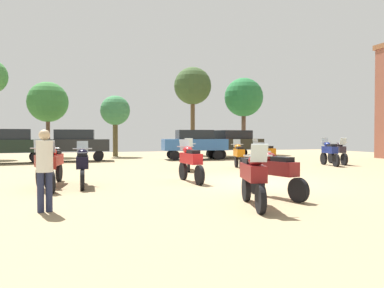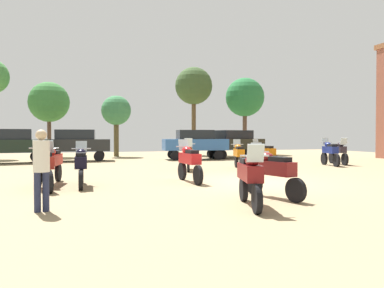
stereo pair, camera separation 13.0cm
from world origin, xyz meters
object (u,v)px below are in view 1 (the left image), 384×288
motorcycle_7 (253,176)px  car_4 (233,142)px  motorcycle_2 (191,161)px  motorcycle_11 (338,151)px  person_1 (45,164)px  car_1 (8,143)px  tree_6 (244,98)px  tree_4 (193,87)px  motorcycle_10 (44,165)px  car_2 (75,143)px  motorcycle_4 (54,163)px  motorcycle_6 (329,152)px  motorcycle_8 (275,171)px  tree_5 (115,111)px  tree_3 (48,102)px  motorcycle_12 (82,164)px  motorcycle_13 (189,155)px  motorcycle_5 (264,153)px  motorcycle_3 (239,154)px  car_3 (194,142)px

motorcycle_7 → car_4: 18.96m
motorcycle_2 → motorcycle_11: 11.71m
motorcycle_7 → person_1: size_ratio=1.20×
car_1 → tree_6: size_ratio=0.67×
tree_4 → motorcycle_10: bearing=-119.9°
car_2 → tree_4: 12.07m
motorcycle_4 → motorcycle_6: motorcycle_6 is taller
motorcycle_8 → tree_6: size_ratio=0.32×
car_4 → tree_5: size_ratio=0.97×
car_1 → tree_3: tree_3 is taller
tree_6 → motorcycle_4: bearing=-131.4°
motorcycle_2 → person_1: 6.00m
motorcycle_12 → person_1: person_1 is taller
motorcycle_7 → car_1: (-7.33, 16.69, 0.46)m
car_1 → car_4: 14.69m
motorcycle_4 → motorcycle_6: bearing=-154.5°
person_1 → motorcycle_4: bearing=-101.7°
tree_4 → motorcycle_6: bearing=-76.4°
tree_4 → tree_5: size_ratio=1.58×
motorcycle_12 → car_1: bearing=109.9°
motorcycle_4 → motorcycle_13: (5.77, 3.42, 0.01)m
motorcycle_6 → motorcycle_12: size_ratio=0.98×
motorcycle_8 → car_1: car_1 is taller
motorcycle_6 → motorcycle_8: motorcycle_6 is taller
motorcycle_11 → motorcycle_4: bearing=30.7°
motorcycle_8 → car_4: car_4 is taller
motorcycle_5 → person_1: (-10.29, -9.27, 0.32)m
motorcycle_3 → motorcycle_8: bearing=-93.6°
motorcycle_10 → motorcycle_8: bearing=-44.7°
motorcycle_11 → motorcycle_5: bearing=13.6°
motorcycle_6 → motorcycle_11: motorcycle_6 is taller
motorcycle_12 → tree_6: (14.36, 18.13, 4.26)m
motorcycle_6 → car_1: (-16.74, 7.25, 0.43)m
motorcycle_2 → motorcycle_4: size_ratio=0.99×
motorcycle_4 → motorcycle_8: motorcycle_4 is taller
tree_3 → motorcycle_3: bearing=-55.9°
person_1 → tree_4: 25.06m
motorcycle_5 → motorcycle_6: bearing=-27.6°
motorcycle_13 → tree_6: (9.48, 13.85, 4.23)m
motorcycle_5 → motorcycle_4: bearing=-172.6°
motorcycle_3 → motorcycle_6: 5.45m
car_3 → motorcycle_12: bearing=153.1°
motorcycle_11 → motorcycle_12: size_ratio=1.05×
motorcycle_4 → tree_4: size_ratio=0.31×
tree_5 → motorcycle_11: bearing=-47.2°
motorcycle_5 → car_2: bearing=125.3°
motorcycle_7 → tree_3: size_ratio=0.37×
motorcycle_3 → motorcycle_4: (-8.41, -3.63, 0.02)m
motorcycle_10 → tree_5: bearing=62.4°
car_3 → car_2: bearing=90.0°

